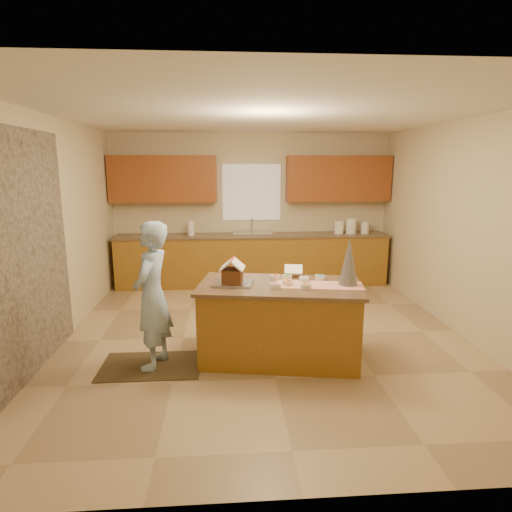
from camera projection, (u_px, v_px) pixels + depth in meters
name	position (u px, v px, depth m)	size (l,w,h in m)	color
floor	(265.00, 336.00, 5.48)	(5.50, 5.50, 0.00)	tan
ceiling	(266.00, 115.00, 4.92)	(5.50, 5.50, 0.00)	silver
wall_back	(251.00, 209.00, 7.89)	(5.50, 5.50, 0.00)	beige
wall_front	(309.00, 301.00, 2.52)	(5.50, 5.50, 0.00)	beige
wall_left	(53.00, 233.00, 5.03)	(5.50, 5.50, 0.00)	beige
wall_right	(464.00, 229.00, 5.38)	(5.50, 5.50, 0.00)	beige
stone_accent	(25.00, 256.00, 4.27)	(2.50, 2.50, 0.00)	gray
window_curtain	(251.00, 192.00, 7.80)	(1.05, 0.03, 1.00)	white
back_counter_base	(253.00, 261.00, 7.78)	(4.80, 0.60, 0.88)	#9A641F
back_counter_top	(252.00, 236.00, 7.69)	(4.85, 0.63, 0.04)	brown
upper_cabinet_left	(163.00, 179.00, 7.49)	(1.85, 0.35, 0.80)	brown
upper_cabinet_right	(338.00, 179.00, 7.71)	(1.85, 0.35, 0.80)	brown
sink	(252.00, 236.00, 7.69)	(0.70, 0.45, 0.12)	silver
faucet	(252.00, 225.00, 7.83)	(0.03, 0.03, 0.28)	silver
island_base	(280.00, 323.00, 4.76)	(1.69, 0.84, 0.82)	#9A641F
island_top	(280.00, 286.00, 4.67)	(1.76, 0.92, 0.04)	brown
table_runner	(319.00, 285.00, 4.63)	(0.94, 0.34, 0.01)	red
baking_tray	(233.00, 283.00, 4.67)	(0.43, 0.32, 0.02)	silver
cookbook	(293.00, 269.00, 4.99)	(0.21, 0.02, 0.17)	white
tinsel_tree	(349.00, 262.00, 4.59)	(0.21, 0.21, 0.52)	#A2A3AE
rug	(151.00, 366.00, 4.65)	(1.06, 0.69, 0.01)	black
boy	(152.00, 296.00, 4.49)	(0.57, 0.37, 1.57)	#9BB8DC
canister_a	(339.00, 227.00, 7.77)	(0.17, 0.17, 0.23)	white
canister_b	(351.00, 226.00, 7.78)	(0.19, 0.19, 0.27)	white
canister_c	(365.00, 227.00, 7.81)	(0.15, 0.15, 0.21)	white
paper_towel	(191.00, 228.00, 7.58)	(0.12, 0.12, 0.25)	white
gingerbread_house	(232.00, 273.00, 4.64)	(0.30, 0.30, 0.26)	brown
candy_bowls	(294.00, 281.00, 4.71)	(0.65, 0.51, 0.05)	#C77423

